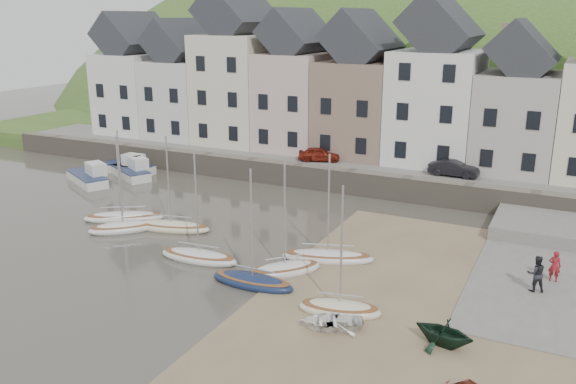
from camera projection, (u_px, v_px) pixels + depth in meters
The scene contains 25 objects.
ground at pixel (238, 276), 31.12m from camera, with size 160.00×160.00×0.00m, color #474138.
quay_land at pixel (404, 147), 58.44m from camera, with size 90.00×30.00×1.50m, color #3F5D25.
quay_street at pixel (366, 164), 48.32m from camera, with size 70.00×7.00×0.10m, color slate.
seawall at pixel (351, 182), 45.50m from camera, with size 70.00×1.20×1.80m, color slate.
beach at pixel (450, 321), 26.46m from camera, with size 18.00×26.00×0.06m, color #796349.
slipway at pixel (556, 270), 31.64m from camera, with size 8.00×18.00×0.12m, color slate.
hillside at pixel (415, 230), 89.97m from camera, with size 134.40×84.00×84.00m.
townhouse_terrace at pixel (403, 89), 48.95m from camera, with size 61.05×8.00×13.93m.
sailboat_0 at pixel (124, 217), 39.48m from camera, with size 5.33×4.01×6.32m.
sailboat_1 at pixel (123, 227), 37.51m from camera, with size 4.16×4.06×6.32m.
sailboat_2 at pixel (171, 226), 37.70m from camera, with size 5.41×2.73×6.32m.
sailboat_3 at pixel (199, 256), 32.97m from camera, with size 4.81×1.89×6.32m.
sailboat_4 at pixel (328, 256), 32.97m from camera, with size 5.37×3.06×6.32m.
sailboat_5 at pixel (253, 281), 29.91m from camera, with size 4.57×1.58×6.32m.
sailboat_6 at pixel (285, 269), 31.31m from camera, with size 3.83×3.95×6.32m.
sailboat_7 at pixel (340, 308), 27.09m from camera, with size 4.06×2.31×6.32m.
motorboat_0 at pixel (132, 171), 50.06m from camera, with size 5.12×3.78×1.70m.
motorboat_1 at pixel (89, 176), 48.30m from camera, with size 5.52×3.96×1.70m.
motorboat_2 at pixel (129, 166), 51.48m from camera, with size 5.04×1.88×1.70m.
rowboat_white at pixel (331, 321), 25.78m from camera, with size 1.98×2.77×0.57m, color white.
rowboat_green at pixel (444, 331), 24.26m from camera, with size 2.10×2.44×1.28m, color black.
person_red at pixel (555, 266), 30.02m from camera, with size 0.60×0.39×1.63m, color maroon.
person_dark at pixel (536, 274), 28.89m from camera, with size 0.90×0.70×1.85m, color #222328.
car_left at pixel (319, 154), 48.88m from camera, with size 1.37×3.40×1.16m, color maroon.
car_right at pixel (454, 168), 44.24m from camera, with size 1.28×3.67×1.21m, color black.
Camera 1 is at (15.00, -24.49, 13.06)m, focal length 37.00 mm.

